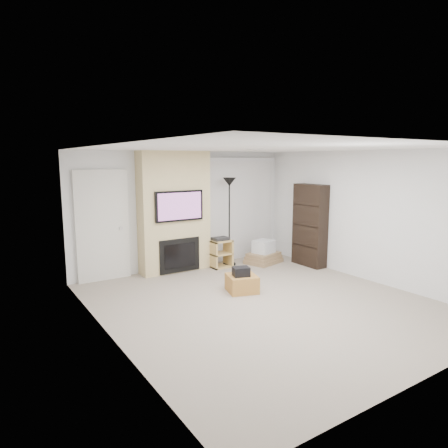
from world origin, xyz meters
TOP-DOWN VIEW (x-y plane):
  - floor at (0.00, 0.00)m, footprint 5.00×5.50m
  - ceiling at (0.00, 0.00)m, footprint 5.00×5.50m
  - wall_back at (0.00, 2.75)m, footprint 5.00×0.00m
  - wall_front at (0.00, -2.75)m, footprint 5.00×0.00m
  - wall_left at (-2.50, 0.00)m, footprint 0.00×5.50m
  - wall_right at (2.50, 0.00)m, footprint 0.00×5.50m
  - hvac_vent at (0.40, 0.80)m, footprint 0.35×0.18m
  - ottoman at (0.03, 0.66)m, footprint 0.63×0.63m
  - black_bag at (-0.01, 0.64)m, footprint 0.33×0.29m
  - fireplace_wall at (-0.35, 2.54)m, footprint 1.50×0.47m
  - entry_door at (-1.80, 2.71)m, footprint 1.02×0.11m
  - vertical_blinds at (1.40, 2.70)m, footprint 1.98×0.10m
  - floor_lamp at (0.87, 2.33)m, footprint 0.29×0.29m
  - av_stand at (0.60, 2.27)m, footprint 0.45×0.38m
  - box_stack at (1.62, 2.04)m, footprint 0.90×0.77m
  - bookshelf at (2.34, 1.33)m, footprint 0.30×0.80m

SIDE VIEW (x-z plane):
  - floor at x=0.00m, z-range 0.00..0.00m
  - ottoman at x=0.03m, z-range 0.00..0.30m
  - box_stack at x=1.62m, z-range -0.06..0.46m
  - av_stand at x=0.60m, z-range 0.02..0.68m
  - black_bag at x=-0.01m, z-range 0.30..0.46m
  - bookshelf at x=2.34m, z-range 0.00..1.80m
  - entry_door at x=-1.80m, z-range -0.02..2.12m
  - fireplace_wall at x=-0.35m, z-range -0.01..2.49m
  - wall_back at x=0.00m, z-range 0.00..2.50m
  - wall_front at x=0.00m, z-range 0.00..2.50m
  - wall_left at x=-2.50m, z-range 0.00..2.50m
  - wall_right at x=2.50m, z-range 0.00..2.50m
  - vertical_blinds at x=1.40m, z-range 0.09..2.46m
  - floor_lamp at x=0.87m, z-range 0.56..2.50m
  - hvac_vent at x=0.40m, z-range 2.49..2.50m
  - ceiling at x=0.00m, z-range 2.50..2.50m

